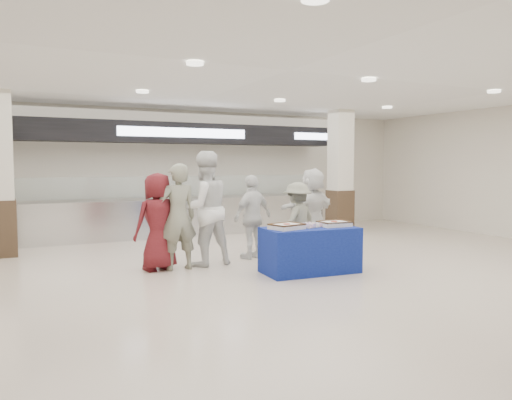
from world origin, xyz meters
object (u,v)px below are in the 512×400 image
soldier_a (178,217)px  sheet_cake_left (287,226)px  cupcake_tray (310,225)px  civilian_maroon (158,222)px  chef_short (253,217)px  chef_tall (204,209)px  soldier_b (297,221)px  sheet_cake_right (334,223)px  civilian_white (312,209)px  display_table (310,250)px

soldier_a → sheet_cake_left: bearing=137.6°
sheet_cake_left → soldier_a: soldier_a is taller
cupcake_tray → civilian_maroon: civilian_maroon is taller
cupcake_tray → chef_short: 1.54m
sheet_cake_left → cupcake_tray: sheet_cake_left is taller
cupcake_tray → chef_tall: bearing=136.7°
cupcake_tray → soldier_b: 1.15m
sheet_cake_right → chef_short: size_ratio=0.32×
sheet_cake_left → civilian_maroon: bearing=143.2°
sheet_cake_left → sheet_cake_right: bearing=-2.2°
soldier_b → civilian_white: bearing=-161.7°
sheet_cake_right → civilian_maroon: size_ratio=0.31×
display_table → chef_tall: chef_tall is taller
sheet_cake_left → chef_tall: bearing=123.7°
soldier_a → civilian_white: (3.11, 0.65, -0.05)m
chef_tall → civilian_white: size_ratio=1.18×
soldier_a → civilian_maroon: bearing=-24.9°
soldier_a → chef_short: 1.63m
cupcake_tray → display_table: bearing=-128.5°
display_table → soldier_b: (0.43, 1.12, 0.35)m
display_table → civilian_maroon: bearing=153.3°
chef_short → civilian_white: (1.52, 0.27, 0.06)m
sheet_cake_left → civilian_maroon: 2.18m
civilian_maroon → civilian_white: bearing=176.7°
soldier_a → chef_tall: bearing=-165.7°
display_table → civilian_white: 2.24m
sheet_cake_left → soldier_b: bearing=52.0°
chef_short → civilian_white: bearing=169.7°
display_table → chef_tall: (-1.35, 1.34, 0.63)m
cupcake_tray → civilian_maroon: bearing=150.5°
sheet_cake_right → sheet_cake_left: bearing=177.8°
display_table → civilian_maroon: 2.59m
sheet_cake_right → chef_tall: bearing=142.3°
sheet_cake_left → soldier_a: (-1.44, 1.18, 0.10)m
display_table → chef_short: 1.63m
display_table → soldier_b: size_ratio=1.07×
cupcake_tray → soldier_b: (0.40, 1.08, -0.06)m
chef_tall → chef_short: chef_tall is taller
chef_short → sheet_cake_right: bearing=94.6°
civilian_maroon → soldier_a: size_ratio=0.91×
soldier_b → civilian_white: 1.06m
display_table → civilian_white: size_ratio=0.91×
sheet_cake_right → soldier_a: soldier_a is taller
sheet_cake_right → chef_tall: (-1.79, 1.38, 0.21)m
civilian_maroon → civilian_white: (3.42, 0.52, 0.03)m
civilian_maroon → sheet_cake_left: bearing=131.3°
soldier_b → civilian_white: size_ratio=0.85×
sheet_cake_right → civilian_white: 2.02m
sheet_cake_left → sheet_cake_right: (0.89, -0.03, -0.00)m
sheet_cake_left → chef_tall: 1.64m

